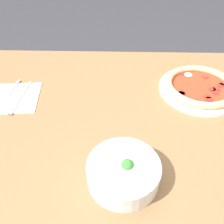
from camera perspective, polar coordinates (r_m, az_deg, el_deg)
The scene contains 7 objects.
ground_plane at distance 1.44m, azimuth 4.68°, elevation -22.90°, with size 8.00×8.00×0.00m, color #333338.
dining_table at distance 0.91m, azimuth 6.86°, elevation -5.44°, with size 1.39×0.91×0.72m.
pizza at distance 1.00m, azimuth 19.48°, elevation 5.42°, with size 0.30×0.30×0.04m.
bowl at distance 0.65m, azimuth 2.70°, elevation -13.35°, with size 0.19×0.19×0.08m.
napkin at distance 0.98m, azimuth -21.53°, elevation 3.05°, with size 0.19×0.19×0.00m.
fork at distance 0.97m, azimuth -20.08°, elevation 3.31°, with size 0.03×0.19×0.00m.
knife at distance 1.00m, azimuth -22.55°, elevation 3.54°, with size 0.03×0.22×0.01m.
Camera 1 is at (0.09, 0.62, 1.29)m, focal length 40.00 mm.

